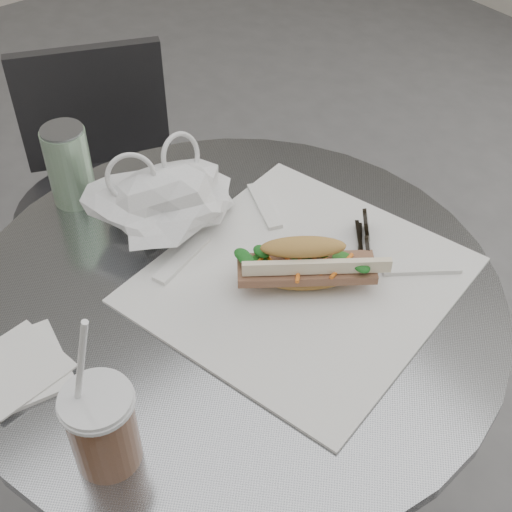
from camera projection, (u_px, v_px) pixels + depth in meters
cafe_table at (237, 406)px, 1.18m from camera, size 0.76×0.76×0.74m
chair_far at (117, 248)px, 1.64m from camera, size 0.43×0.46×0.77m
sandwich_paper at (302, 280)px, 1.01m from camera, size 0.49×0.47×0.00m
banh_mi at (305, 264)px, 0.97m from camera, size 0.24×0.21×0.08m
iced_coffee at (102, 427)px, 0.77m from camera, size 0.08×0.08×0.24m
sunglasses at (365, 241)px, 1.04m from camera, size 0.09×0.10×0.05m
plastic_bag at (166, 203)px, 1.06m from camera, size 0.22×0.18×0.10m
napkin_stack at (15, 369)px, 0.89m from camera, size 0.14×0.14×0.01m
drink_can at (69, 165)px, 1.10m from camera, size 0.07×0.07×0.13m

